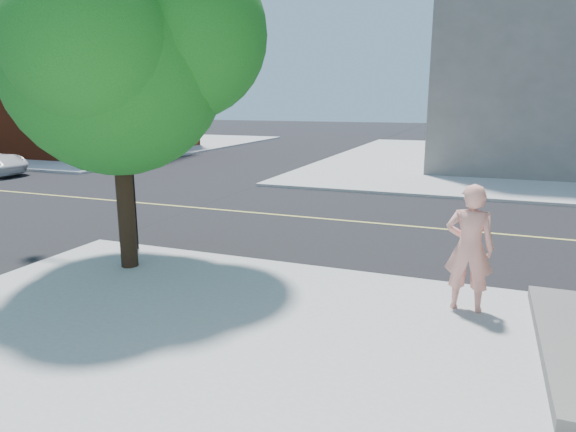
% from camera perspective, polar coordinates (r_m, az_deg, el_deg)
% --- Properties ---
extents(ground, '(140.00, 140.00, 0.00)m').
position_cam_1_polar(ground, '(12.48, -16.90, -3.52)').
color(ground, black).
rests_on(ground, ground).
extents(road_ew, '(140.00, 9.00, 0.01)m').
position_cam_1_polar(road_ew, '(16.13, -7.10, 0.63)').
color(road_ew, black).
rests_on(road_ew, ground).
extents(sidewalk_nw, '(26.00, 25.00, 0.12)m').
position_cam_1_polar(sidewalk_nw, '(43.53, -23.61, 7.44)').
color(sidewalk_nw, '#ACACAB').
rests_on(sidewalk_nw, ground).
extents(church, '(15.20, 12.00, 14.40)m').
position_cam_1_polar(church, '(38.98, -25.05, 17.32)').
color(church, maroon).
rests_on(church, sidewalk_nw).
extents(man_on_phone, '(0.76, 0.51, 2.04)m').
position_cam_1_polar(man_on_phone, '(8.47, 19.71, -3.40)').
color(man_on_phone, '#F9A494').
rests_on(man_on_phone, sidewalk_se).
extents(street_tree, '(5.15, 4.68, 6.83)m').
position_cam_1_polar(street_tree, '(10.33, -18.46, 18.50)').
color(street_tree, black).
rests_on(street_tree, sidewalk_se).
extents(signal_pole, '(4.24, 0.48, 4.79)m').
position_cam_1_polar(signal_pole, '(13.18, -26.19, 14.35)').
color(signal_pole, black).
rests_on(signal_pole, sidewalk_se).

